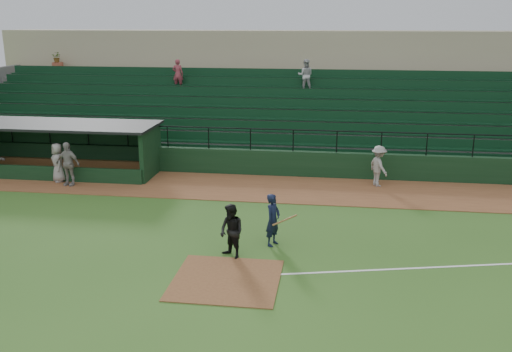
# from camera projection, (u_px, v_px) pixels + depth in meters

# --- Properties ---
(ground) EXTENTS (90.00, 90.00, 0.00)m
(ground) POSITION_uv_depth(u_px,v_px,m) (233.00, 265.00, 16.93)
(ground) COLOR #305A1D
(ground) RESTS_ON ground
(warning_track) EXTENTS (40.00, 4.00, 0.03)m
(warning_track) POSITION_uv_depth(u_px,v_px,m) (266.00, 188.00, 24.55)
(warning_track) COLOR brown
(warning_track) RESTS_ON ground
(home_plate_dirt) EXTENTS (3.00, 3.00, 0.03)m
(home_plate_dirt) POSITION_uv_depth(u_px,v_px,m) (226.00, 280.00, 15.97)
(home_plate_dirt) COLOR brown
(home_plate_dirt) RESTS_ON ground
(foul_line) EXTENTS (17.49, 4.44, 0.01)m
(foul_line) POSITION_uv_depth(u_px,v_px,m) (501.00, 264.00, 16.99)
(foul_line) COLOR white
(foul_line) RESTS_ON ground
(stadium_structure) EXTENTS (38.00, 13.08, 6.40)m
(stadium_structure) POSITION_uv_depth(u_px,v_px,m) (284.00, 107.00, 31.99)
(stadium_structure) COLOR black
(stadium_structure) RESTS_ON ground
(dugout) EXTENTS (8.90, 3.20, 2.42)m
(dugout) POSITION_uv_depth(u_px,v_px,m) (68.00, 144.00, 27.00)
(dugout) COLOR black
(dugout) RESTS_ON ground
(batter_at_plate) EXTENTS (1.11, 0.75, 1.74)m
(batter_at_plate) POSITION_uv_depth(u_px,v_px,m) (273.00, 220.00, 18.23)
(batter_at_plate) COLOR black
(batter_at_plate) RESTS_ON ground
(umpire) EXTENTS (1.05, 1.02, 1.71)m
(umpire) POSITION_uv_depth(u_px,v_px,m) (232.00, 232.00, 17.26)
(umpire) COLOR black
(umpire) RESTS_ON ground
(runner) EXTENTS (1.14, 1.34, 1.80)m
(runner) POSITION_uv_depth(u_px,v_px,m) (379.00, 166.00, 24.61)
(runner) COLOR gray
(runner) RESTS_ON warning_track
(dugout_player_a) EXTENTS (1.20, 0.64, 1.94)m
(dugout_player_a) POSITION_uv_depth(u_px,v_px,m) (68.00, 164.00, 24.69)
(dugout_player_a) COLOR #9C9692
(dugout_player_a) RESTS_ON warning_track
(dugout_player_b) EXTENTS (0.98, 1.02, 1.76)m
(dugout_player_b) POSITION_uv_depth(u_px,v_px,m) (58.00, 162.00, 25.29)
(dugout_player_b) COLOR #A09C96
(dugout_player_b) RESTS_ON warning_track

